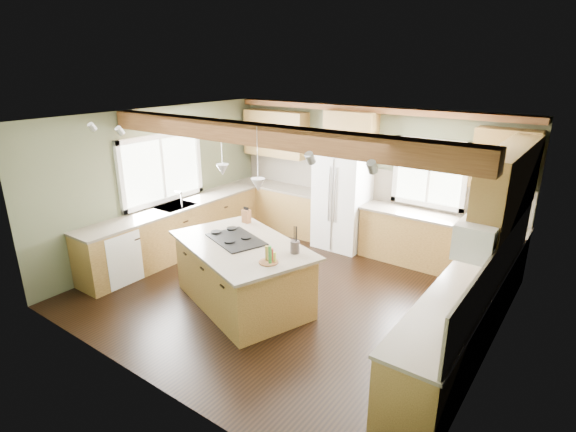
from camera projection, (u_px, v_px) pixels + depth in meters
The scene contains 37 objects.
floor at pixel (288, 294), 6.79m from camera, with size 5.60×5.60×0.00m, color black.
ceiling at pixel (288, 120), 5.94m from camera, with size 5.60×5.60×0.00m, color silver.
wall_back at pixel (367, 178), 8.28m from camera, with size 5.60×5.60×0.00m, color #51573E.
wall_left at pixel (160, 183), 7.92m from camera, with size 5.00×5.00×0.00m, color #51573E.
wall_right at pixel (499, 261), 4.81m from camera, with size 5.00×5.00×0.00m, color #51573E.
ceiling_beam at pixel (261, 135), 5.54m from camera, with size 5.55×0.26×0.26m, color #4F2A16.
soffit_trim at pixel (369, 109), 7.80m from camera, with size 5.55×0.20×0.10m, color #4F2A16.
backsplash_back at pixel (367, 182), 8.30m from camera, with size 5.58×0.03×0.58m, color brown.
backsplash_right at pixel (498, 267), 4.89m from camera, with size 0.03×3.70×0.58m, color brown.
base_cab_back_left at pixel (280, 208), 9.32m from camera, with size 2.02×0.60×0.88m, color brown.
counter_back_left at pixel (280, 187), 9.17m from camera, with size 2.06×0.64×0.04m, color brown.
base_cab_back_right at pixel (437, 244), 7.50m from camera, with size 2.62×0.60×0.88m, color brown.
counter_back_right at pixel (440, 218), 7.35m from camera, with size 2.66×0.64×0.04m, color brown.
base_cab_left at pixel (177, 231), 8.07m from camera, with size 0.60×3.70×0.88m, color brown.
counter_left at pixel (175, 207), 7.92m from camera, with size 0.64×3.74×0.04m, color brown.
base_cab_right at pixel (462, 320), 5.30m from camera, with size 0.60×3.70×0.88m, color brown.
counter_right at pixel (467, 285), 5.15m from camera, with size 0.64×3.74×0.04m, color brown.
upper_cab_back_left at pixel (276, 134), 9.04m from camera, with size 1.40×0.35×0.90m, color brown.
upper_cab_over_fridge at pixel (351, 131), 8.03m from camera, with size 0.96×0.35×0.70m, color brown.
upper_cab_right at pixel (509, 183), 5.38m from camera, with size 0.35×2.20×0.90m, color brown.
upper_cab_back_corner at pixel (505, 160), 6.66m from camera, with size 0.90×0.35×0.90m, color brown.
window_left at pixel (162, 169), 7.86m from camera, with size 0.04×1.60×1.05m, color white.
window_back at pixel (430, 173), 7.54m from camera, with size 1.10×0.04×1.00m, color white.
sink at pixel (175, 206), 7.92m from camera, with size 0.50×0.65×0.03m, color #262628.
faucet at pixel (181, 200), 7.77m from camera, with size 0.02×0.02×0.28m, color #B2B2B7.
dishwasher at pixel (114, 256), 7.07m from camera, with size 0.60×0.60×0.84m, color white.
oven at pixel (421, 380), 4.31m from camera, with size 0.60×0.72×0.84m, color white.
microwave at pixel (480, 237), 4.81m from camera, with size 0.40×0.70×0.38m, color white.
pendant_left at pixel (222, 170), 6.33m from camera, with size 0.18×0.18×0.16m, color #B2B2B7.
pendant_right at pixel (258, 185), 5.57m from camera, with size 0.18×0.18×0.16m, color #B2B2B7.
refrigerator at pixel (342, 200), 8.28m from camera, with size 0.90×0.74×1.80m, color white.
island at pixel (243, 275), 6.42m from camera, with size 1.97×1.20×0.88m, color olive.
island_top at pixel (242, 245), 6.27m from camera, with size 2.10×1.33×0.04m, color brown.
cooktop at pixel (236, 239), 6.39m from camera, with size 0.85×0.57×0.02m, color black.
knife_block at pixel (246, 216), 7.06m from camera, with size 0.13×0.09×0.21m, color brown.
utensil_crock at pixel (295, 247), 5.94m from camera, with size 0.13×0.13×0.17m, color #453B37.
bottle_tray at pixel (268, 254), 5.64m from camera, with size 0.25×0.25×0.23m, color brown, non-canonical shape.
Camera 1 is at (3.54, -4.88, 3.33)m, focal length 28.00 mm.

